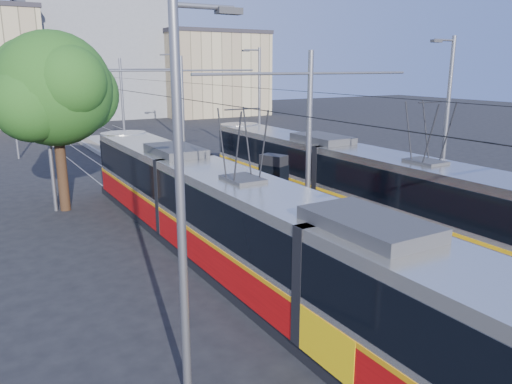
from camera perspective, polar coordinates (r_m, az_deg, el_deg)
ground at (r=14.50m, az=25.47°, el=-15.08°), size 160.00×160.00×0.00m
platform at (r=26.91m, az=-5.64°, el=-0.05°), size 4.00×50.00×0.30m
tactile_strip_left at (r=26.31m, az=-8.50°, el=-0.12°), size 0.70×50.00×0.01m
tactile_strip_right at (r=27.49m, az=-2.91°, el=0.64°), size 0.70×50.00×0.01m
rails at (r=26.94m, az=-5.63°, el=-0.33°), size 8.71×70.00×0.03m
tram_left at (r=15.95m, az=-1.48°, el=-4.25°), size 2.43×27.95×5.50m
tram_right at (r=19.70m, az=18.46°, el=-0.94°), size 2.43×30.56×5.50m
catenary at (r=23.64m, az=-2.93°, el=8.79°), size 9.20×70.00×7.00m
street_lamps at (r=29.87m, az=-9.13°, el=9.11°), size 15.18×38.22×8.00m
shelter at (r=22.55m, az=2.01°, el=1.16°), size 1.11×1.36×2.60m
tree at (r=25.18m, az=-21.38°, el=10.72°), size 5.74×5.30×8.34m
building_centre at (r=72.68m, az=-17.72°, el=14.37°), size 18.36×14.28×15.45m
building_right at (r=71.70m, az=-5.21°, el=13.36°), size 14.28×10.20×11.41m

